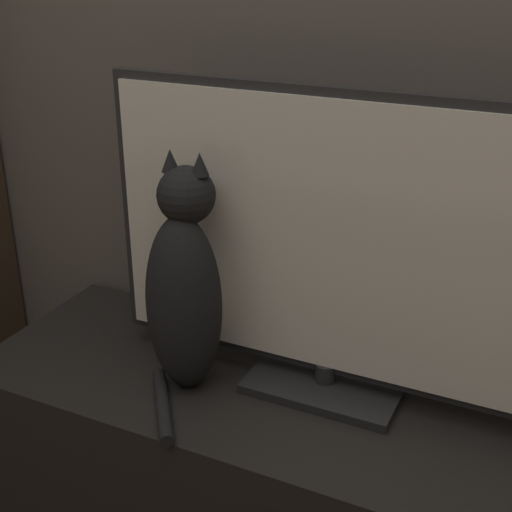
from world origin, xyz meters
The scene contains 3 objects.
tv_stand centered at (0.00, 0.93, 0.22)m, with size 1.21×0.50×0.44m.
tv centered at (0.16, 0.99, 0.77)m, with size 0.98×0.19×0.64m.
cat centered at (-0.11, 0.88, 0.67)m, with size 0.17×0.30×0.51m.
Camera 1 is at (0.58, -0.24, 1.32)m, focal length 50.00 mm.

